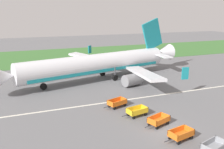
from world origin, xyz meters
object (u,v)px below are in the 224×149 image
object	(u,v)px
baggage_cart_third_in_row	(159,120)
traffic_cone_near_plane	(135,111)
baggage_cart_far_end	(117,103)
baggage_cart_second_in_row	(181,134)
baggage_cart_nearest	(214,147)
baggage_cart_fourth_in_row	(137,111)
airplane	(102,64)

from	to	relation	value
baggage_cart_third_in_row	traffic_cone_near_plane	size ratio (longest dim) A/B	6.16
baggage_cart_far_end	baggage_cart_second_in_row	bearing A→B (deg)	-75.73
baggage_cart_nearest	baggage_cart_third_in_row	size ratio (longest dim) A/B	1.00
baggage_cart_second_in_row	baggage_cart_fourth_in_row	xyz separation A→B (m)	(-1.46, 6.83, 0.00)
baggage_cart_nearest	baggage_cart_fourth_in_row	size ratio (longest dim) A/B	1.00
baggage_cart_second_in_row	traffic_cone_near_plane	world-z (taller)	baggage_cart_second_in_row
airplane	baggage_cart_fourth_in_row	world-z (taller)	airplane
baggage_cart_nearest	baggage_cart_fourth_in_row	world-z (taller)	same
airplane	baggage_cart_third_in_row	world-z (taller)	airplane
traffic_cone_near_plane	airplane	bearing A→B (deg)	84.79
baggage_cart_third_in_row	traffic_cone_near_plane	bearing A→B (deg)	104.97
baggage_cart_fourth_in_row	baggage_cart_second_in_row	bearing A→B (deg)	-77.90
airplane	baggage_cart_third_in_row	distance (m)	21.05
baggage_cart_third_in_row	traffic_cone_near_plane	world-z (taller)	baggage_cart_third_in_row
airplane	baggage_cart_second_in_row	distance (m)	24.63
airplane	traffic_cone_near_plane	xyz separation A→B (m)	(-1.55, -16.94, -2.76)
traffic_cone_near_plane	baggage_cart_far_end	bearing A→B (deg)	113.28
baggage_cart_nearest	baggage_cart_far_end	world-z (taller)	same
baggage_cart_second_in_row	baggage_cart_nearest	bearing A→B (deg)	-66.71
baggage_cart_nearest	baggage_cart_far_end	xyz separation A→B (m)	(-4.00, 13.55, 0.00)
airplane	traffic_cone_near_plane	world-z (taller)	airplane
baggage_cart_fourth_in_row	baggage_cart_far_end	world-z (taller)	same
baggage_cart_nearest	baggage_cart_second_in_row	xyz separation A→B (m)	(-1.35, 3.13, 0.00)
baggage_cart_third_in_row	baggage_cart_far_end	size ratio (longest dim) A/B	1.00
baggage_cart_nearest	baggage_cart_second_in_row	bearing A→B (deg)	113.29
baggage_cart_nearest	airplane	bearing A→B (deg)	92.53
airplane	baggage_cart_second_in_row	xyz separation A→B (m)	(-0.13, -24.51, -2.45)
baggage_cart_far_end	traffic_cone_near_plane	distance (m)	3.13
airplane	baggage_cart_fourth_in_row	bearing A→B (deg)	-95.14
baggage_cart_nearest	baggage_cart_far_end	bearing A→B (deg)	106.44
airplane	baggage_cart_fourth_in_row	distance (m)	17.91
baggage_cart_second_in_row	baggage_cart_far_end	distance (m)	10.76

